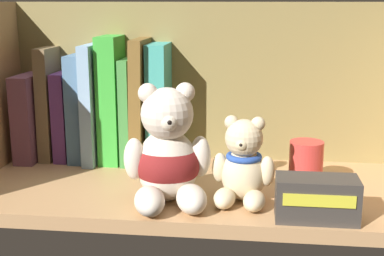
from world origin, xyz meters
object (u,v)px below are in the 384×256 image
Objects in this scene: book_2 at (67,115)px; book_3 at (82,107)px; book_8 at (161,103)px; teddy_bear_larger at (168,156)px; pillar_candle at (306,164)px; book_7 at (143,100)px; book_5 at (114,99)px; book_1 at (52,103)px; book_0 at (35,115)px; book_6 at (131,109)px; small_product_box at (317,199)px; book_4 at (97,102)px; teddy_bear_smaller at (243,166)px.

book_3 is (2.87, 0.00, 1.58)cm from book_2.
book_8 reaches higher than book_3.
teddy_bear_larger is 22.07cm from pillar_candle.
book_7 reaches higher than pillar_candle.
pillar_candle is at bearing -17.68° from book_5.
book_1 reaches higher than book_3.
book_7 is (19.94, 0.00, 3.18)cm from book_0.
book_6 is at bearing 116.67° from teddy_bear_larger.
book_1 is at bearing 180.00° from book_5.
pillar_candle is (19.86, 9.09, -3.14)cm from teddy_bear_larger.
small_product_box is at bearing -11.18° from teddy_bear_larger.
book_0 is 5.93cm from book_2.
book_4 is 3.24cm from book_5.
book_0 is 17.72cm from book_6.
book_8 reaches higher than book_0.
book_2 is 0.72× the size of book_7.
book_6 is at bearing 160.67° from pillar_candle.
book_8 is (19.79, 0.00, 0.44)cm from book_1.
book_6 reaches higher than pillar_candle.
book_2 is at bearing 150.33° from teddy_bear_smaller.
book_8 is at bearing 156.81° from pillar_candle.
book_8 is (17.09, 0.00, 2.58)cm from book_2.
teddy_bear_smaller is at bearing -34.62° from book_4.
book_4 is (5.59, 0.00, 2.48)cm from book_2.
book_1 is at bearing 180.00° from book_4.
book_1 is 1.27× the size of book_2.
book_6 is at bearing 180.00° from book_7.
book_2 is at bearing 180.00° from book_6.
book_5 is (14.68, 0.00, 3.36)cm from book_0.
teddy_bear_larger is at bearing -46.27° from book_3.
book_4 is at bearing 0.00° from book_3.
small_product_box is (32.87, -23.47, -8.13)cm from book_5.
book_6 is 0.88× the size of book_8.
book_3 is 1.78× the size of small_product_box.
book_8 is 2.97× the size of pillar_candle.
book_3 reaches higher than pillar_candle.
book_0 is at bearing 180.00° from book_4.
book_3 is 0.85× the size of book_5.
book_3 is 27.12cm from teddy_bear_larger.
book_8 is (3.09, 0.00, -0.41)cm from book_7.
book_1 is at bearing 180.00° from book_3.
small_product_box is (47.55, -23.47, -4.77)cm from book_0.
book_4 is at bearing 145.38° from teddy_bear_smaller.
book_5 is 1.21× the size of book_6.
book_0 is 3.98cm from book_1.
book_8 is at bearing 129.24° from teddy_bear_smaller.
small_product_box is at bearing -33.08° from book_4.
teddy_bear_larger is at bearing -173.01° from teddy_bear_smaller.
book_5 is at bearing 162.32° from pillar_candle.
pillar_candle is at bearing -13.28° from book_1.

